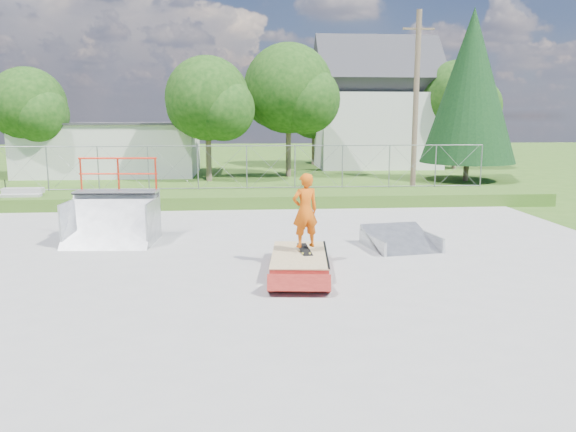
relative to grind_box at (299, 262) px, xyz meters
name	(u,v)px	position (x,y,z in m)	size (l,w,h in m)	color
ground	(251,267)	(-1.11, 0.32, -0.19)	(120.00, 120.00, 0.00)	#335A19
concrete_pad	(251,267)	(-1.11, 0.32, -0.17)	(20.00, 16.00, 0.04)	#959592
grass_berm	(247,198)	(-1.11, 9.82, 0.06)	(24.00, 3.00, 0.50)	#335A19
grind_box	(299,262)	(0.00, 0.00, 0.00)	(1.52, 2.71, 0.39)	maroon
quarter_pipe	(110,203)	(-4.89, 3.05, 0.97)	(2.32, 1.96, 2.32)	gray
flat_bank_ramp	(401,240)	(2.89, 1.84, 0.06)	(1.66, 1.78, 0.51)	gray
skateboard	(305,250)	(0.14, 0.18, 0.24)	(0.22, 0.80, 0.02)	black
skater	(305,214)	(0.14, 0.18, 1.09)	(0.62, 0.41, 1.71)	#D2520C
concrete_stairs	(19,200)	(-9.61, 9.02, 0.21)	(1.50, 1.60, 0.80)	#959592
chain_link_fence	(247,167)	(-1.11, 10.82, 1.21)	(20.00, 0.06, 1.80)	gray
utility_building_flat	(112,149)	(-9.11, 22.32, 1.31)	(10.00, 6.00, 3.00)	silver
gable_house	(375,111)	(7.89, 26.32, 3.64)	(8.40, 6.08, 8.94)	silver
utility_pole	(416,104)	(6.39, 12.32, 3.81)	(0.24, 0.24, 8.00)	brown
tree_left_near	(212,102)	(-2.86, 18.16, 4.05)	(4.76, 4.48, 6.65)	brown
tree_center	(294,92)	(1.68, 20.13, 4.65)	(5.44, 5.12, 7.60)	brown
tree_left_far	(31,108)	(-12.88, 20.17, 3.74)	(4.42, 4.16, 6.18)	brown
tree_right_far	(462,100)	(13.16, 24.15, 4.35)	(5.10, 4.80, 7.12)	brown
tree_back_mid	(317,114)	(4.11, 28.18, 3.44)	(4.08, 3.84, 5.70)	brown
conifer_tree	(471,86)	(10.89, 17.32, 4.85)	(5.04, 5.04, 9.10)	brown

